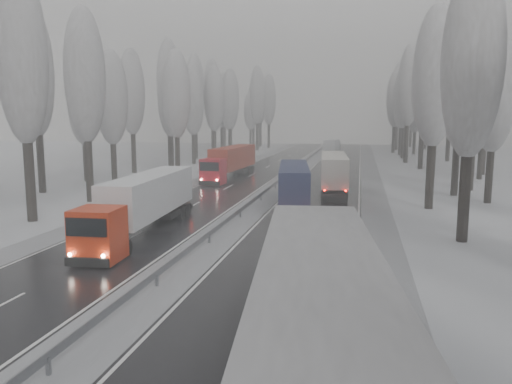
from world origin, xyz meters
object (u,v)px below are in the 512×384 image
(box_truck_distant, at_px, (332,146))
(truck_red_red, at_px, (231,160))
(truck_blue_box, at_px, (294,182))
(truck_cream_box, at_px, (333,170))
(truck_red_white, at_px, (145,200))
(truck_grey_tarp, at_px, (319,324))

(box_truck_distant, relative_size, truck_red_red, 0.53)
(truck_red_red, bearing_deg, box_truck_distant, 81.26)
(truck_red_red, bearing_deg, truck_blue_box, -58.22)
(truck_cream_box, relative_size, truck_red_white, 1.03)
(truck_red_white, bearing_deg, truck_grey_tarp, -58.50)
(truck_cream_box, distance_m, box_truck_distant, 57.71)
(truck_cream_box, distance_m, truck_red_red, 15.96)
(truck_grey_tarp, xyz_separation_m, truck_cream_box, (-1.78, 39.46, -0.31))
(truck_red_white, bearing_deg, truck_red_red, 90.58)
(truck_cream_box, height_order, truck_red_red, truck_red_red)
(truck_blue_box, xyz_separation_m, truck_red_red, (-10.33, 18.56, 0.15))
(truck_blue_box, relative_size, truck_cream_box, 0.94)
(truck_grey_tarp, xyz_separation_m, truck_red_white, (-12.77, 18.25, -0.38))
(box_truck_distant, bearing_deg, truck_grey_tarp, -80.64)
(truck_grey_tarp, relative_size, truck_red_white, 1.17)
(truck_blue_box, distance_m, truck_red_red, 21.24)
(truck_blue_box, height_order, box_truck_distant, truck_blue_box)
(box_truck_distant, bearing_deg, truck_red_red, -95.07)
(truck_blue_box, xyz_separation_m, box_truck_distant, (-0.53, 67.10, -0.63))
(truck_blue_box, bearing_deg, box_truck_distant, 82.53)
(truck_grey_tarp, height_order, truck_red_red, truck_grey_tarp)
(box_truck_distant, xyz_separation_m, truck_red_red, (-9.80, -48.54, 0.77))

